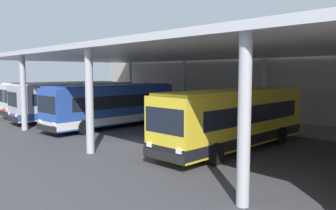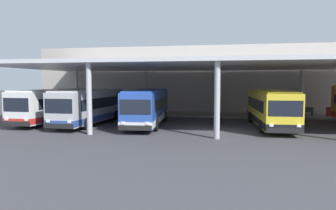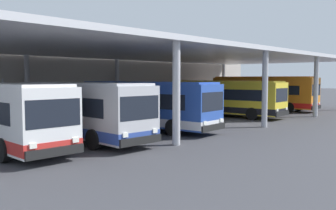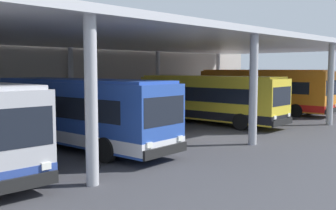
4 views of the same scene
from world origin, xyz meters
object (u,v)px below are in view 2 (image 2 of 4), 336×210
(bench_waiting, at_px, (305,111))
(trash_bin, at_px, (328,112))
(bus_middle_bay, at_px, (148,107))
(banner_sign, at_px, (115,98))
(bus_second_bay, at_px, (91,106))
(bus_nearest_bay, at_px, (54,105))
(bus_far_bay, at_px, (270,108))

(bench_waiting, bearing_deg, trash_bin, -3.67)
(bus_middle_bay, bearing_deg, bench_waiting, 29.98)
(banner_sign, bearing_deg, trash_bin, 1.74)
(bus_second_bay, bearing_deg, bench_waiting, 23.61)
(bus_nearest_bay, bearing_deg, trash_bin, 17.14)
(bench_waiting, bearing_deg, bus_second_bay, -156.39)
(bus_far_bay, distance_m, bench_waiting, 9.61)
(bench_waiting, bearing_deg, bus_nearest_bay, -161.04)
(bus_nearest_bay, bearing_deg, bus_middle_bay, -2.38)
(bus_second_bay, height_order, bench_waiting, bus_second_bay)
(bus_middle_bay, relative_size, bench_waiting, 5.94)
(bench_waiting, bearing_deg, bus_far_bay, -120.91)
(bus_nearest_bay, xyz_separation_m, banner_sign, (3.35, 7.67, 0.32))
(bus_second_bay, bearing_deg, trash_bin, 21.14)
(bus_nearest_bay, distance_m, banner_sign, 8.37)
(bus_far_bay, relative_size, banner_sign, 3.32)
(bus_far_bay, bearing_deg, banner_sign, 156.21)
(bus_nearest_bay, relative_size, bench_waiting, 5.89)
(trash_bin, bearing_deg, bus_middle_bay, -153.77)
(bus_second_bay, height_order, bus_far_bay, same)
(bus_second_bay, height_order, banner_sign, banner_sign)
(bench_waiting, bearing_deg, bus_middle_bay, -150.02)
(trash_bin, xyz_separation_m, banner_sign, (-23.86, -0.73, 1.30))
(bus_second_bay, xyz_separation_m, bench_waiting, (20.83, 9.11, -0.99))
(bench_waiting, xyz_separation_m, trash_bin, (2.34, -0.15, 0.01))
(bus_second_bay, bearing_deg, bus_middle_bay, 1.86)
(bus_nearest_bay, relative_size, bus_middle_bay, 0.99)
(trash_bin, relative_size, banner_sign, 0.31)
(bus_middle_bay, bearing_deg, bus_nearest_bay, 177.62)
(bus_middle_bay, distance_m, bench_waiting, 17.91)
(trash_bin, distance_m, banner_sign, 23.91)
(trash_bin, bearing_deg, banner_sign, -178.26)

